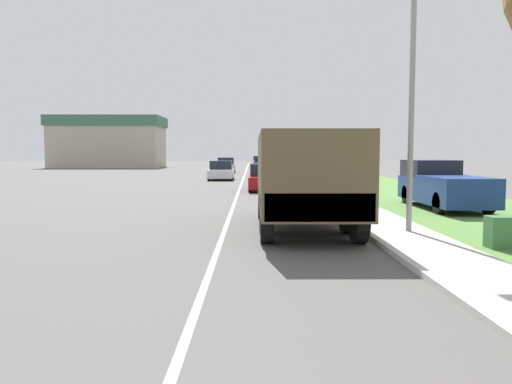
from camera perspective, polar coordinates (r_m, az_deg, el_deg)
The scene contains 14 objects.
ground_plane at distance 40.81m, azimuth -1.48°, elevation 1.51°, with size 180.00×180.00×0.00m, color #565451.
lane_centre_stripe at distance 40.81m, azimuth -1.48°, elevation 1.51°, with size 0.12×120.00×0.00m.
sidewalk_right at distance 40.97m, azimuth 4.83°, elevation 1.59°, with size 1.80×120.00×0.12m.
grass_strip_right at distance 41.61m, azimuth 10.88°, elevation 1.50°, with size 7.00×120.00×0.02m.
military_truck at distance 13.71m, azimuth 5.49°, elevation 2.08°, with size 2.45×6.72×2.61m.
car_nearest_ahead at distance 28.15m, azimuth 0.92°, elevation 1.56°, with size 1.75×4.30×1.50m.
car_second_ahead at distance 39.39m, azimuth -4.01°, elevation 2.38°, with size 1.91×3.90×1.50m.
car_third_ahead at distance 54.13m, azimuth -3.45°, elevation 3.00°, with size 1.89×4.23×1.63m.
car_fourth_ahead at distance 70.32m, azimuth 0.45°, elevation 3.35°, with size 1.71×4.73×1.66m.
car_farthest_ahead at distance 82.07m, azimuth 0.24°, elevation 3.51°, with size 1.78×4.57×1.64m.
pickup_truck at distance 20.29m, azimuth 20.45°, elevation 0.71°, with size 1.92×5.39×1.80m.
lamp_post at distance 13.35m, azimuth 16.63°, elevation 14.52°, with size 1.69×0.24×7.35m.
utility_box at distance 12.21m, azimuth 26.13°, elevation -4.14°, with size 0.55×0.45×0.70m.
building_distant at distance 77.40m, azimuth -16.50°, elevation 5.52°, with size 16.15×8.85×7.47m.
Camera 1 is at (0.76, -0.75, 2.10)m, focal length 35.00 mm.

